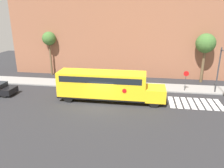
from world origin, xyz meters
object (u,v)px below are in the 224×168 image
stop_sign (186,78)px  traffic_light (223,66)px  tree_far_sidewalk (49,39)px  tree_near_sidewalk (206,44)px  school_bus (106,85)px

stop_sign → traffic_light: traffic_light is taller
stop_sign → tree_far_sidewalk: (-18.96, 4.78, 3.70)m
tree_near_sidewalk → tree_far_sidewalk: size_ratio=1.01×
stop_sign → traffic_light: (3.49, -1.22, 1.97)m
school_bus → traffic_light: (12.39, 2.94, 1.83)m
tree_far_sidewalk → school_bus: bearing=-41.6°
traffic_light → tree_near_sidewalk: tree_near_sidewalk is taller
school_bus → stop_sign: school_bus is taller
tree_near_sidewalk → traffic_light: bearing=-83.2°
school_bus → traffic_light: traffic_light is taller
stop_sign → tree_far_sidewalk: size_ratio=0.40×
traffic_light → tree_far_sidewalk: bearing=165.0°
traffic_light → tree_far_sidewalk: tree_far_sidewalk is taller
school_bus → stop_sign: (8.89, 4.17, -0.15)m
school_bus → tree_near_sidewalk: 14.87m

